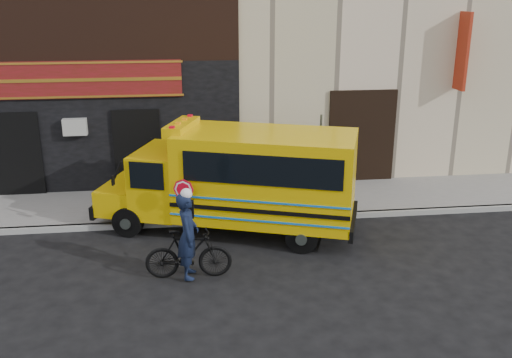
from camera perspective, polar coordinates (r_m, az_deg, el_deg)
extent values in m
plane|color=black|center=(13.64, 0.60, -8.52)|extent=(120.00, 120.00, 0.00)
cube|color=gray|center=(15.96, -0.63, -4.08)|extent=(40.00, 0.20, 0.15)
cube|color=slate|center=(17.35, -1.18, -2.20)|extent=(40.00, 3.00, 0.15)
cube|color=black|center=(18.38, -17.47, 4.88)|extent=(10.00, 0.30, 4.00)
cube|color=black|center=(17.94, -18.57, 15.80)|extent=(10.00, 0.28, 3.00)
cube|color=#53180B|center=(17.94, -18.03, 9.41)|extent=(6.50, 0.12, 1.10)
cube|color=black|center=(18.83, -22.72, 2.24)|extent=(1.30, 0.10, 2.50)
cube|color=black|center=(18.17, -11.74, 2.76)|extent=(1.30, 0.10, 2.50)
cube|color=maroon|center=(19.34, 19.97, 11.90)|extent=(0.10, 0.70, 2.40)
cylinder|color=black|center=(15.34, -12.68, -4.19)|extent=(0.85, 0.53, 0.80)
cylinder|color=black|center=(16.96, -10.05, -1.81)|extent=(0.85, 0.53, 0.80)
cylinder|color=black|center=(14.12, 4.64, -5.81)|extent=(0.85, 0.53, 0.80)
cylinder|color=black|center=(15.86, 5.57, -3.05)|extent=(0.85, 0.53, 0.80)
cube|color=#D5A804|center=(16.19, -12.85, -1.49)|extent=(1.60, 2.22, 0.70)
cube|color=black|center=(16.50, -14.52, -2.15)|extent=(0.79, 1.97, 0.35)
cube|color=#D5A804|center=(15.60, -9.31, -0.07)|extent=(1.83, 2.38, 1.70)
cube|color=black|center=(15.70, -11.32, 1.46)|extent=(0.65, 1.72, 0.90)
cube|color=#D5A804|center=(14.73, 1.02, 0.37)|extent=(4.97, 3.56, 2.25)
cube|color=black|center=(14.85, 9.68, -4.14)|extent=(0.84, 2.12, 0.30)
cube|color=black|center=(13.52, 0.53, 0.85)|extent=(3.70, 1.32, 0.75)
cube|color=#D5A804|center=(15.00, -7.45, 5.15)|extent=(1.00, 1.68, 0.28)
cylinder|color=red|center=(14.02, -7.27, -1.03)|extent=(0.50, 0.20, 0.52)
cylinder|color=#454D47|center=(16.05, 6.37, 1.25)|extent=(0.06, 0.06, 2.96)
cube|color=maroon|center=(15.73, 6.63, 4.39)|extent=(0.09, 0.25, 0.37)
cube|color=white|center=(15.85, 6.57, 2.77)|extent=(0.09, 0.25, 0.32)
imported|color=black|center=(12.90, -6.77, -7.43)|extent=(1.96, 0.63, 1.16)
imported|color=black|center=(12.70, -6.81, -5.84)|extent=(0.52, 0.75, 1.98)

